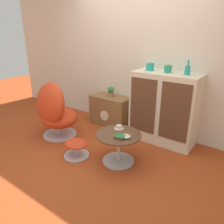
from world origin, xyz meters
name	(u,v)px	position (x,y,z in m)	size (l,w,h in m)	color
ground_plane	(87,157)	(0.00, 0.00, 0.00)	(12.00, 12.00, 0.00)	#9E3D19
wall_back	(138,56)	(0.00, 1.38, 1.30)	(6.40, 0.06, 2.60)	beige
sideboard	(164,108)	(0.64, 1.11, 0.56)	(1.01, 0.47, 1.12)	beige
tv_console	(111,110)	(-0.43, 1.15, 0.28)	(0.75, 0.40, 0.55)	brown
egg_chair	(54,111)	(-0.87, 0.19, 0.45)	(0.78, 0.73, 0.97)	#B7B7BC
ottoman	(76,146)	(-0.15, -0.06, 0.15)	(0.36, 0.36, 0.24)	#B7B7BC
coffee_table	(118,145)	(0.42, 0.18, 0.26)	(0.60, 0.60, 0.42)	#B7B7BC
vase_leftmost	(150,67)	(0.36, 1.12, 1.18)	(0.12, 0.12, 0.12)	teal
vase_inner_left	(168,69)	(0.65, 1.12, 1.18)	(0.11, 0.11, 0.11)	#2D8E6B
vase_inner_right	(187,70)	(0.93, 1.12, 1.19)	(0.08, 0.08, 0.20)	teal
potted_plant	(111,91)	(-0.42, 1.15, 0.66)	(0.12, 0.12, 0.19)	#996B4C
teacup	(119,127)	(0.33, 0.32, 0.44)	(0.13, 0.13, 0.05)	silver
book_stack	(120,137)	(0.50, 0.09, 0.44)	(0.14, 0.12, 0.04)	red
bowl	(126,136)	(0.55, 0.15, 0.44)	(0.13, 0.13, 0.04)	beige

